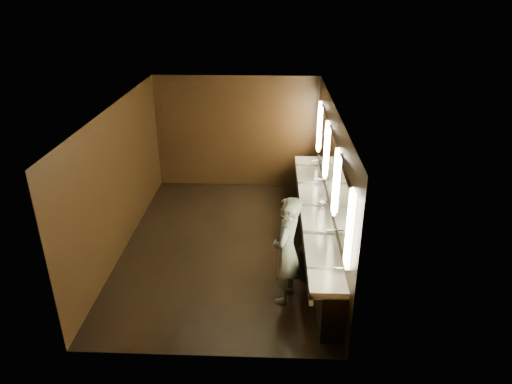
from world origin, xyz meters
TOP-DOWN VIEW (x-y plane):
  - floor at (0.00, 0.00)m, footprint 6.00×6.00m
  - ceiling at (0.00, 0.00)m, footprint 4.00×6.00m
  - wall_back at (0.00, 3.00)m, footprint 4.00×0.02m
  - wall_front at (0.00, -3.00)m, footprint 4.00×0.02m
  - wall_left at (-2.00, 0.00)m, footprint 0.02×6.00m
  - wall_right at (2.00, 0.00)m, footprint 0.02×6.00m
  - sink_counter at (1.79, 0.00)m, footprint 0.55×5.40m
  - mirror_band at (1.98, -0.00)m, footprint 0.06×5.03m
  - person at (1.15, -1.64)m, footprint 0.63×0.78m
  - trash_bin at (1.58, -1.04)m, footprint 0.46×0.46m

SIDE VIEW (x-z plane):
  - floor at x=0.00m, z-range 0.00..0.00m
  - trash_bin at x=1.58m, z-range 0.00..0.58m
  - sink_counter at x=1.79m, z-range -0.01..1.00m
  - person at x=1.15m, z-range 0.00..1.85m
  - wall_back at x=0.00m, z-range 0.00..2.80m
  - wall_front at x=0.00m, z-range 0.00..2.80m
  - wall_left at x=-2.00m, z-range 0.00..2.80m
  - wall_right at x=2.00m, z-range 0.00..2.80m
  - mirror_band at x=1.98m, z-range 1.17..2.32m
  - ceiling at x=0.00m, z-range 2.79..2.81m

